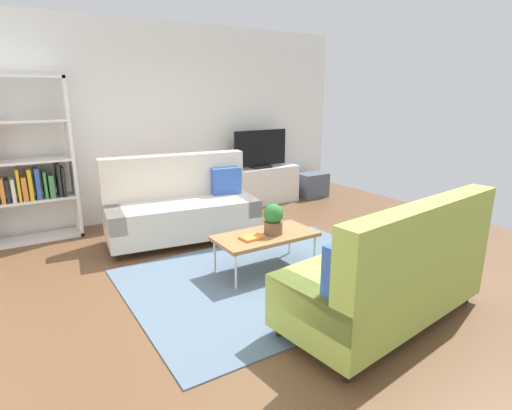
% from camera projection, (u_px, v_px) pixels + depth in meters
% --- Properties ---
extents(ground_plane, '(7.68, 7.68, 0.00)m').
position_uv_depth(ground_plane, '(260.00, 274.00, 4.41)').
color(ground_plane, brown).
extents(wall_far, '(6.40, 0.12, 2.90)m').
position_uv_depth(wall_far, '(162.00, 122.00, 6.31)').
color(wall_far, white).
rests_on(wall_far, ground_plane).
extents(area_rug, '(2.90, 2.20, 0.01)m').
position_uv_depth(area_rug, '(272.00, 277.00, 4.32)').
color(area_rug, slate).
rests_on(area_rug, ground_plane).
extents(couch_beige, '(1.99, 1.08, 1.10)m').
position_uv_depth(couch_beige, '(182.00, 207.00, 5.36)').
color(couch_beige, beige).
rests_on(couch_beige, ground_plane).
extents(couch_green, '(1.99, 1.06, 1.10)m').
position_uv_depth(couch_green, '(390.00, 274.00, 3.39)').
color(couch_green, '#A3BC4C').
rests_on(couch_green, ground_plane).
extents(coffee_table, '(1.10, 0.56, 0.42)m').
position_uv_depth(coffee_table, '(265.00, 237.00, 4.41)').
color(coffee_table, '#9E7042').
rests_on(coffee_table, ground_plane).
extents(tv_console, '(1.40, 0.44, 0.64)m').
position_uv_depth(tv_console, '(260.00, 186.00, 7.14)').
color(tv_console, silver).
rests_on(tv_console, ground_plane).
extents(tv, '(1.00, 0.20, 0.64)m').
position_uv_depth(tv, '(260.00, 150.00, 6.96)').
color(tv, black).
rests_on(tv, tv_console).
extents(bookshelf, '(1.10, 0.36, 2.10)m').
position_uv_depth(bookshelf, '(26.00, 168.00, 5.18)').
color(bookshelf, white).
rests_on(bookshelf, ground_plane).
extents(storage_trunk, '(0.52, 0.40, 0.44)m').
position_uv_depth(storage_trunk, '(312.00, 185.00, 7.65)').
color(storage_trunk, '#4C5666').
rests_on(storage_trunk, ground_plane).
extents(potted_plant, '(0.22, 0.22, 0.33)m').
position_uv_depth(potted_plant, '(273.00, 219.00, 4.37)').
color(potted_plant, brown).
rests_on(potted_plant, coffee_table).
extents(table_book_0, '(0.26, 0.20, 0.03)m').
position_uv_depth(table_book_0, '(252.00, 237.00, 4.27)').
color(table_book_0, orange).
rests_on(table_book_0, coffee_table).
extents(vase_0, '(0.12, 0.12, 0.17)m').
position_uv_depth(vase_0, '(229.00, 165.00, 6.78)').
color(vase_0, '#4C72B2').
rests_on(vase_0, tv_console).
extents(bottle_0, '(0.06, 0.06, 0.19)m').
position_uv_depth(bottle_0, '(241.00, 164.00, 6.80)').
color(bottle_0, '#3F8C4C').
rests_on(bottle_0, tv_console).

